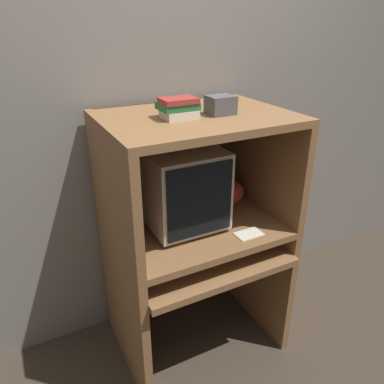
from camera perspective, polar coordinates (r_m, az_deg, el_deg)
The scene contains 12 objects.
ground_plane at distance 2.27m, azimuth 4.82°, elevation -26.25°, with size 12.00×12.00×0.00m, color #3D3328.
wall_back at distance 2.11m, azimuth -4.51°, elevation 12.27°, with size 6.00×0.06×2.60m.
desk_base at distance 2.15m, azimuth 0.94°, elevation -13.73°, with size 0.88×0.70×0.66m.
desk_monitor_shelf at distance 1.98m, azimuth 0.52°, elevation -5.40°, with size 0.88×0.67×0.13m.
hutch_upper at distance 1.83m, azimuth 0.10°, elevation 6.12°, with size 0.88×0.67×0.57m.
crt_monitor at distance 1.89m, azimuth -2.04°, elevation 1.25°, with size 0.37×0.47×0.41m.
keyboard at distance 1.91m, azimuth -0.08°, elevation -9.70°, with size 0.46×0.16×0.03m.
mouse at distance 2.04m, azimuth 7.49°, elevation -7.39°, with size 0.07×0.05×0.03m.
snack_bag at distance 2.12m, azimuth 5.58°, elevation -0.19°, with size 0.18×0.14×0.15m.
book_stack at distance 1.67m, azimuth -2.09°, elevation 12.72°, with size 0.16×0.14×0.09m.
paper_card at distance 1.88m, azimuth 8.67°, elevation -6.33°, with size 0.13×0.09×0.00m.
storage_box at distance 1.75m, azimuth 4.37°, elevation 13.08°, with size 0.12×0.10×0.08m.
Camera 1 is at (-0.80, -1.17, 1.77)m, focal length 35.00 mm.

